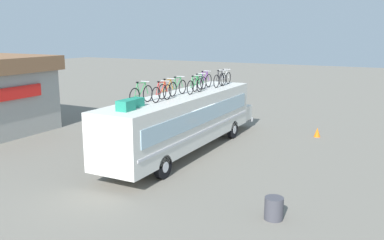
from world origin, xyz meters
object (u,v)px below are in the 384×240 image
at_px(luggage_bag_1, 126,106).
at_px(rooftop_bicycle_1, 141,94).
at_px(luggage_bag_2, 136,102).
at_px(rooftop_bicycle_6, 199,83).
at_px(traffic_cone, 317,132).
at_px(rooftop_bicycle_3, 168,90).
at_px(rooftop_bicycle_7, 205,81).
at_px(rooftop_bicycle_2, 162,93).
at_px(rooftop_bicycle_8, 220,80).
at_px(rooftop_bicycle_5, 195,86).
at_px(rooftop_bicycle_4, 178,87).
at_px(rooftop_bicycle_9, 225,78).
at_px(bus, 185,119).
at_px(trash_bin, 274,208).

relative_size(luggage_bag_1, rooftop_bicycle_1, 0.38).
bearing_deg(rooftop_bicycle_1, luggage_bag_2, -163.79).
distance_m(rooftop_bicycle_6, traffic_cone, 7.86).
distance_m(rooftop_bicycle_3, traffic_cone, 10.07).
relative_size(luggage_bag_1, rooftop_bicycle_7, 0.37).
distance_m(rooftop_bicycle_2, rooftop_bicycle_3, 0.95).
relative_size(rooftop_bicycle_1, rooftop_bicycle_8, 1.03).
xyz_separation_m(rooftop_bicycle_6, traffic_cone, (4.88, -5.32, -3.12)).
height_order(luggage_bag_2, rooftop_bicycle_8, rooftop_bicycle_8).
relative_size(rooftop_bicycle_5, rooftop_bicycle_7, 0.98).
xyz_separation_m(luggage_bag_2, rooftop_bicycle_6, (5.54, -0.16, 0.20)).
bearing_deg(luggage_bag_1, traffic_cone, -24.98).
bearing_deg(rooftop_bicycle_4, rooftop_bicycle_2, -172.19).
height_order(luggage_bag_1, traffic_cone, luggage_bag_1).
xyz_separation_m(rooftop_bicycle_6, rooftop_bicycle_9, (2.89, -0.23, 0.01)).
xyz_separation_m(luggage_bag_1, rooftop_bicycle_4, (4.48, 0.21, 0.18)).
height_order(bus, trash_bin, bus).
bearing_deg(trash_bin, rooftop_bicycle_9, 31.53).
height_order(luggage_bag_2, rooftop_bicycle_7, rooftop_bicycle_7).
distance_m(rooftop_bicycle_3, rooftop_bicycle_8, 4.86).
bearing_deg(traffic_cone, luggage_bag_2, 152.27).
height_order(rooftop_bicycle_3, rooftop_bicycle_4, rooftop_bicycle_4).
bearing_deg(rooftop_bicycle_3, bus, -4.73).
distance_m(luggage_bag_2, rooftop_bicycle_5, 4.57).
relative_size(rooftop_bicycle_5, rooftop_bicycle_6, 1.03).
distance_m(luggage_bag_1, rooftop_bicycle_4, 4.49).
height_order(rooftop_bicycle_2, rooftop_bicycle_8, rooftop_bicycle_8).
xyz_separation_m(luggage_bag_2, rooftop_bicycle_2, (1.66, -0.24, 0.20)).
relative_size(luggage_bag_2, rooftop_bicycle_3, 0.38).
distance_m(rooftop_bicycle_9, traffic_cone, 6.29).
bearing_deg(rooftop_bicycle_9, rooftop_bicycle_5, -179.46).
bearing_deg(rooftop_bicycle_9, traffic_cone, -68.61).
xyz_separation_m(bus, rooftop_bicycle_7, (2.43, 0.11, 1.67)).
relative_size(luggage_bag_2, rooftop_bicycle_5, 0.36).
height_order(luggage_bag_2, trash_bin, luggage_bag_2).
xyz_separation_m(rooftop_bicycle_2, traffic_cone, (8.76, -5.23, -3.12)).
xyz_separation_m(rooftop_bicycle_6, rooftop_bicycle_8, (1.87, -0.36, 0.02)).
height_order(rooftop_bicycle_2, trash_bin, rooftop_bicycle_2).
distance_m(rooftop_bicycle_5, rooftop_bicycle_7, 2.00).
xyz_separation_m(bus, rooftop_bicycle_6, (1.47, -0.05, 1.65)).
height_order(bus, rooftop_bicycle_7, rooftop_bicycle_7).
xyz_separation_m(luggage_bag_2, trash_bin, (-1.42, -6.44, -2.82)).
height_order(bus, luggage_bag_1, luggage_bag_1).
bearing_deg(rooftop_bicycle_1, rooftop_bicycle_9, -4.53).
bearing_deg(rooftop_bicycle_6, rooftop_bicycle_1, 175.53).
bearing_deg(rooftop_bicycle_6, rooftop_bicycle_4, 174.85).
bearing_deg(luggage_bag_1, rooftop_bicycle_4, 2.63).
xyz_separation_m(luggage_bag_1, rooftop_bicycle_2, (2.59, -0.05, 0.18)).
relative_size(rooftop_bicycle_2, rooftop_bicycle_8, 0.98).
xyz_separation_m(rooftop_bicycle_1, rooftop_bicycle_9, (7.69, -0.61, -0.02)).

